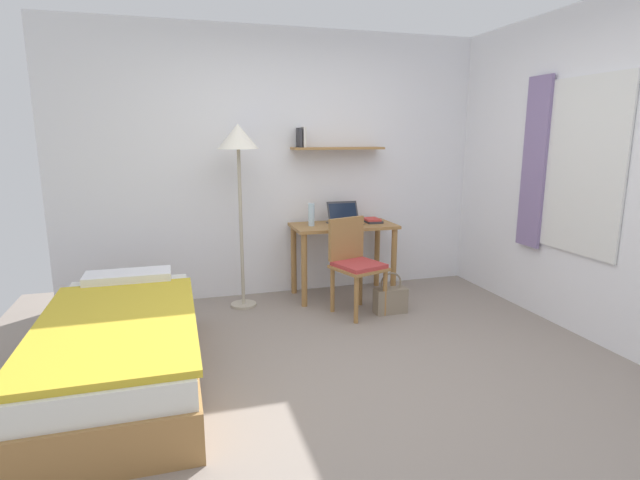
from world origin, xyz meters
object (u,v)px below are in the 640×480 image
object	(u,v)px
standing_lamp	(238,149)
book_stack	(372,220)
bed	(122,348)
desk	(343,239)
laptop	(344,218)
water_bottle	(311,215)
desk_chair	(355,261)
handbag	(390,299)

from	to	relation	value
standing_lamp	book_stack	bearing A→B (deg)	2.79
bed	standing_lamp	size ratio (longest dim) A/B	1.19
desk	laptop	world-z (taller)	laptop
desk	laptop	distance (m)	0.21
water_bottle	book_stack	world-z (taller)	water_bottle
laptop	water_bottle	size ratio (longest dim) A/B	1.45
desk	water_bottle	world-z (taller)	water_bottle
bed	laptop	world-z (taller)	laptop
standing_lamp	desk_chair	bearing A→B (deg)	-25.04
laptop	handbag	xyz separation A→B (m)	(0.23, -0.64, -0.66)
standing_lamp	laptop	xyz separation A→B (m)	(1.03, 0.08, -0.69)
bed	desk_chair	world-z (taller)	desk_chair
bed	desk	xyz separation A→B (m)	(1.97, 1.31, 0.35)
standing_lamp	water_bottle	size ratio (longest dim) A/B	7.67
bed	water_bottle	bearing A→B (deg)	38.58
bed	handbag	world-z (taller)	bed
bed	laptop	bearing A→B (deg)	34.06
desk_chair	laptop	size ratio (longest dim) A/B	2.70
desk	book_stack	distance (m)	0.36
standing_lamp	handbag	size ratio (longest dim) A/B	4.43
laptop	water_bottle	distance (m)	0.35
laptop	book_stack	size ratio (longest dim) A/B	1.40
handbag	book_stack	bearing A→B (deg)	84.41
laptop	water_bottle	bearing A→B (deg)	-174.45
desk_chair	water_bottle	xyz separation A→B (m)	(-0.27, 0.49, 0.37)
desk	handbag	world-z (taller)	desk
book_stack	desk	bearing A→B (deg)	-174.99
desk	water_bottle	distance (m)	0.41
bed	book_stack	world-z (taller)	book_stack
laptop	water_bottle	xyz separation A→B (m)	(-0.35, -0.03, 0.06)
water_bottle	handbag	distance (m)	1.10
book_stack	bed	bearing A→B (deg)	-149.71
water_bottle	book_stack	xyz separation A→B (m)	(0.64, 0.02, -0.09)
desk_chair	water_bottle	distance (m)	0.67
bed	book_stack	bearing A→B (deg)	30.29
handbag	laptop	bearing A→B (deg)	109.84
desk_chair	water_bottle	size ratio (longest dim) A/B	3.90
bed	standing_lamp	bearing A→B (deg)	52.94
bed	laptop	distance (m)	2.46
laptop	book_stack	bearing A→B (deg)	-2.28
desk_chair	standing_lamp	xyz separation A→B (m)	(-0.96, 0.45, 1.00)
desk_chair	book_stack	size ratio (longest dim) A/B	3.77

